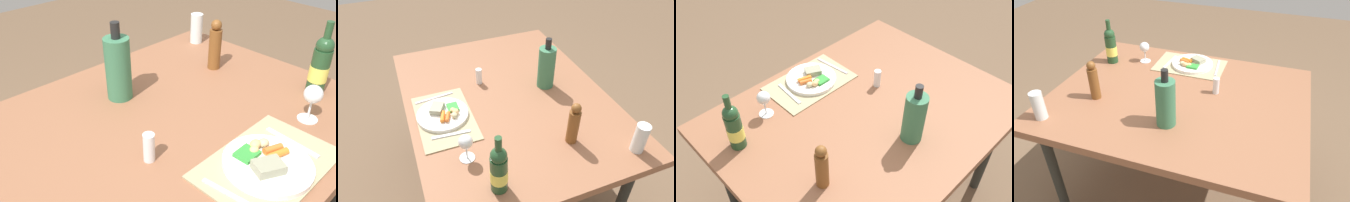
{
  "view_description": "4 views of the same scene",
  "coord_description": "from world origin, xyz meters",
  "views": [
    {
      "loc": [
        -0.74,
        -0.74,
        1.5
      ],
      "look_at": [
        0.01,
        0.02,
        0.83
      ],
      "focal_mm": 38.5,
      "sensor_mm": 36.0,
      "label": 1
    },
    {
      "loc": [
        1.32,
        -0.52,
        1.86
      ],
      "look_at": [
        0.07,
        -0.03,
        0.79
      ],
      "focal_mm": 33.93,
      "sensor_mm": 36.0,
      "label": 2
    },
    {
      "loc": [
        0.99,
        0.86,
        2.02
      ],
      "look_at": [
        0.08,
        -0.07,
        0.84
      ],
      "focal_mm": 39.63,
      "sensor_mm": 36.0,
      "label": 3
    },
    {
      "loc": [
        -0.5,
        1.39,
        1.73
      ],
      "look_at": [
        -0.05,
        0.09,
        0.8
      ],
      "focal_mm": 33.48,
      "sensor_mm": 36.0,
      "label": 4
    }
  ],
  "objects": [
    {
      "name": "knife",
      "position": [
        0.19,
        -0.36,
        0.77
      ],
      "size": [
        0.03,
        0.19,
        0.0
      ],
      "primitive_type": "cube",
      "rotation": [
        0.0,
        0.0,
        -0.08
      ],
      "color": "silver",
      "rests_on": "placemat"
    },
    {
      "name": "dinner_plate",
      "position": [
        0.03,
        -0.37,
        0.78
      ],
      "size": [
        0.27,
        0.27,
        0.05
      ],
      "color": "white",
      "rests_on": "placemat"
    },
    {
      "name": "placemat",
      "position": [
        0.05,
        -0.36,
        0.76
      ],
      "size": [
        0.45,
        0.28,
        0.01
      ],
      "primitive_type": "cube",
      "color": "tan",
      "rests_on": "dining_table"
    },
    {
      "name": "dining_table",
      "position": [
        0.0,
        0.0,
        0.7
      ],
      "size": [
        1.42,
        1.1,
        0.76
      ],
      "color": "#915C3F",
      "rests_on": "ground_plane"
    },
    {
      "name": "wine_glass",
      "position": [
        0.35,
        -0.33,
        0.86
      ],
      "size": [
        0.07,
        0.07,
        0.14
      ],
      "color": "white",
      "rests_on": "dining_table"
    },
    {
      "name": "cooler_bottle",
      "position": [
        -0.03,
        0.26,
        0.89
      ],
      "size": [
        0.1,
        0.1,
        0.3
      ],
      "color": "#3A7551",
      "rests_on": "dining_table"
    },
    {
      "name": "water_tumbler",
      "position": [
        0.59,
        0.42,
        0.82
      ],
      "size": [
        0.06,
        0.06,
        0.15
      ],
      "color": "silver",
      "rests_on": "dining_table"
    },
    {
      "name": "pepper_mill",
      "position": [
        0.43,
        0.16,
        0.87
      ],
      "size": [
        0.05,
        0.05,
        0.22
      ],
      "color": "brown",
      "rests_on": "dining_table"
    },
    {
      "name": "wine_bottle",
      "position": [
        0.56,
        -0.25,
        0.87
      ],
      "size": [
        0.07,
        0.07,
        0.29
      ],
      "color": "#234928",
      "rests_on": "dining_table"
    },
    {
      "name": "salt_shaker",
      "position": [
        -0.19,
        -0.1,
        0.81
      ],
      "size": [
        0.04,
        0.04,
        0.1
      ],
      "primitive_type": "cylinder",
      "color": "white",
      "rests_on": "dining_table"
    },
    {
      "name": "fork",
      "position": [
        -0.13,
        -0.38,
        0.77
      ],
      "size": [
        0.04,
        0.22,
        0.0
      ],
      "primitive_type": "cube",
      "rotation": [
        0.0,
        0.0,
        0.11
      ],
      "color": "silver",
      "rests_on": "placemat"
    }
  ]
}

